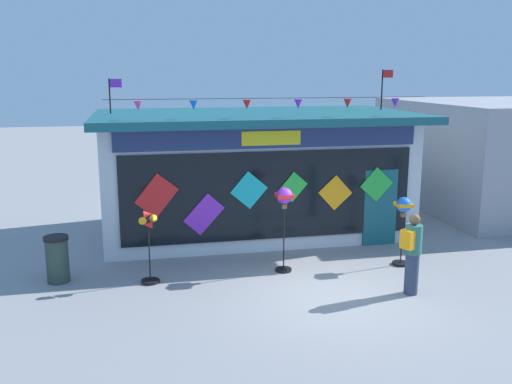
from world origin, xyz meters
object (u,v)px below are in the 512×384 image
wind_spinner_far_left (149,241)px  trash_bin (57,259)px  wind_spinner_left (284,205)px  wind_spinner_center_left (403,214)px  kite_shop_building (253,171)px  person_near_camera (412,252)px

wind_spinner_far_left → trash_bin: 2.05m
wind_spinner_left → wind_spinner_center_left: size_ratio=1.19×
wind_spinner_center_left → trash_bin: 7.80m
wind_spinner_left → trash_bin: bearing=175.6°
kite_shop_building → person_near_camera: size_ratio=5.09×
kite_shop_building → wind_spinner_far_left: (-3.03, -3.65, -0.77)m
wind_spinner_center_left → trash_bin: size_ratio=1.60×
kite_shop_building → wind_spinner_center_left: 4.64m
wind_spinner_far_left → trash_bin: bearing=165.5°
kite_shop_building → trash_bin: (-4.97, -3.15, -1.20)m
wind_spinner_far_left → trash_bin: wind_spinner_far_left is taller
wind_spinner_left → trash_bin: 5.06m
trash_bin → wind_spinner_far_left: bearing=-14.5°
wind_spinner_left → wind_spinner_center_left: (2.81, -0.16, -0.30)m
wind_spinner_left → person_near_camera: 2.94m
person_near_camera → wind_spinner_center_left: bearing=-46.0°
wind_spinner_center_left → person_near_camera: size_ratio=0.97×
kite_shop_building → wind_spinner_far_left: 4.81m
wind_spinner_left → person_near_camera: bearing=-40.4°
wind_spinner_center_left → person_near_camera: person_near_camera is taller
kite_shop_building → person_near_camera: 5.86m
wind_spinner_far_left → person_near_camera: (5.18, -1.74, -0.06)m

